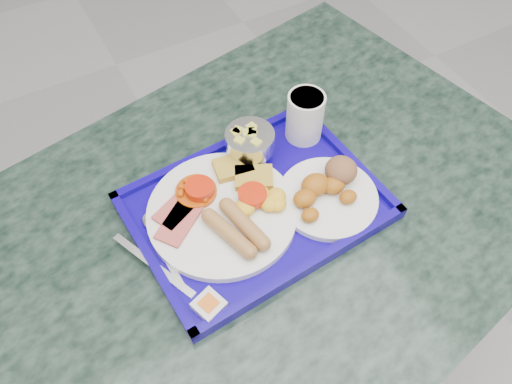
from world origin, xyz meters
TOP-DOWN VIEW (x-y plane):
  - table at (-0.11, 0.51)m, footprint 1.34×1.02m
  - tray at (-0.07, 0.53)m, footprint 0.46×0.35m
  - main_plate at (-0.13, 0.54)m, footprint 0.27×0.27m
  - bread_plate at (0.05, 0.48)m, footprint 0.18×0.18m
  - fruit_bowl at (-0.03, 0.64)m, footprint 0.09×0.09m
  - juice_cup at (0.09, 0.64)m, footprint 0.07×0.07m
  - spoon at (-0.26, 0.57)m, footprint 0.03×0.17m
  - knife at (-0.28, 0.51)m, footprint 0.08×0.17m
  - jam_packet at (-0.23, 0.39)m, footprint 0.05×0.05m

SIDE VIEW (x-z plane):
  - table at x=-0.11m, z-range 0.18..0.94m
  - tray at x=-0.07m, z-range 0.75..0.78m
  - knife at x=-0.28m, z-range 0.77..0.77m
  - spoon at x=-0.26m, z-range 0.77..0.78m
  - jam_packet at x=-0.23m, z-range 0.77..0.78m
  - main_plate at x=-0.13m, z-range 0.76..0.80m
  - bread_plate at x=0.05m, z-range 0.76..0.82m
  - fruit_bowl at x=-0.03m, z-range 0.78..0.84m
  - juice_cup at x=0.09m, z-range 0.77..0.87m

